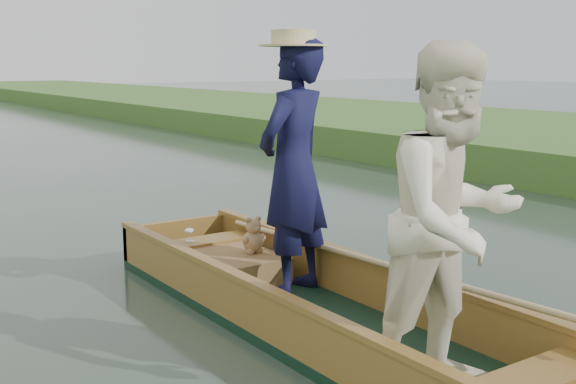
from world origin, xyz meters
TOP-DOWN VIEW (x-y plane):
  - ground at (0.00, 0.00)m, footprint 120.00×120.00m
  - punt at (0.02, -0.18)m, footprint 1.20×5.00m

SIDE VIEW (x-z plane):
  - ground at x=0.00m, z-range 0.00..0.00m
  - punt at x=0.02m, z-range -0.28..1.84m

